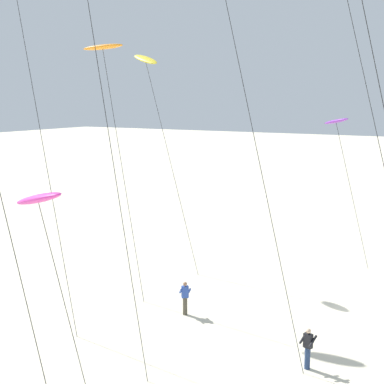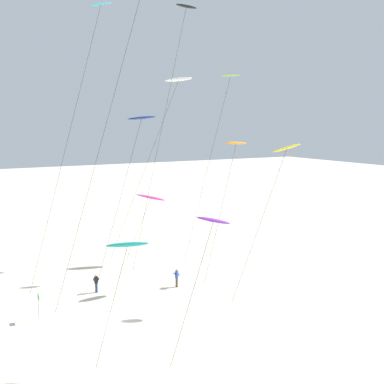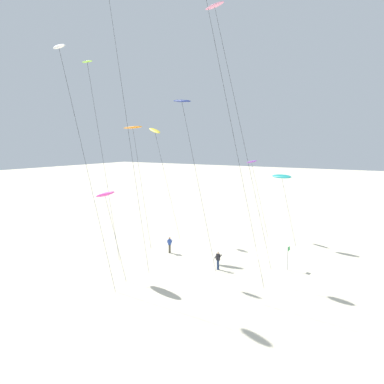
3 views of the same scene
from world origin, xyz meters
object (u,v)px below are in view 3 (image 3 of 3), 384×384
(kite_lime, at_px, (88,70))
(kite_navy, at_px, (182,103))
(kite_purple, at_px, (252,163))
(kite_pink, at_px, (216,13))
(kite_flyer_nearest, at_px, (218,260))
(kite_teal, at_px, (282,177))
(kite_cyan, at_px, (207,1))
(kite_orange, at_px, (133,128))
(kite_white, at_px, (59,49))
(kite_flyer_middle, at_px, (170,245))
(marker_flag, at_px, (288,253))
(kite_yellow, at_px, (155,132))
(kite_magenta, at_px, (105,195))

(kite_lime, bearing_deg, kite_navy, -80.02)
(kite_lime, bearing_deg, kite_purple, -35.61)
(kite_pink, height_order, kite_flyer_nearest, kite_pink)
(kite_teal, relative_size, kite_cyan, 0.32)
(kite_teal, distance_m, kite_flyer_nearest, 14.17)
(kite_orange, height_order, kite_white, kite_white)
(kite_flyer_nearest, distance_m, kite_flyer_middle, 7.19)
(kite_navy, bearing_deg, kite_flyer_middle, 59.57)
(kite_flyer_nearest, bearing_deg, kite_lime, 94.41)
(kite_cyan, relative_size, marker_flag, 11.84)
(kite_yellow, bearing_deg, kite_navy, -131.40)
(kite_orange, xyz_separation_m, kite_teal, (9.10, -13.87, -5.36))
(marker_flag, bearing_deg, kite_flyer_middle, 95.40)
(kite_cyan, xyz_separation_m, kite_flyer_nearest, (0.58, -0.97, -22.33))
(kite_magenta, height_order, kite_flyer_middle, kite_magenta)
(kite_cyan, bearing_deg, kite_orange, 71.21)
(kite_yellow, relative_size, kite_pink, 0.54)
(kite_magenta, xyz_separation_m, kite_pink, (10.41, -5.15, 16.79))
(kite_white, height_order, kite_flyer_middle, kite_white)
(kite_navy, bearing_deg, kite_white, 135.95)
(kite_yellow, bearing_deg, kite_cyan, -126.93)
(kite_white, relative_size, kite_lime, 1.01)
(kite_magenta, bearing_deg, kite_pink, -26.33)
(kite_purple, bearing_deg, kite_flyer_middle, 163.25)
(kite_magenta, bearing_deg, kite_navy, -28.69)
(kite_magenta, xyz_separation_m, kite_lime, (4.89, 6.48, 11.71))
(kite_lime, relative_size, kite_flyer_nearest, 11.79)
(kite_navy, xyz_separation_m, kite_magenta, (-6.67, 3.65, -8.10))
(kite_yellow, bearing_deg, kite_pink, -112.43)
(kite_teal, bearing_deg, kite_purple, 64.26)
(kite_purple, xyz_separation_m, kite_flyer_middle, (-12.42, 3.74, -8.03))
(kite_flyer_middle, bearing_deg, kite_pink, -61.69)
(kite_orange, relative_size, kite_white, 0.66)
(kite_teal, height_order, kite_pink, kite_pink)
(kite_orange, height_order, kite_pink, kite_pink)
(kite_white, bearing_deg, kite_flyer_middle, -27.72)
(kite_cyan, relative_size, kite_flyer_nearest, 14.89)
(kite_purple, xyz_separation_m, kite_flyer_nearest, (-14.62, -3.11, -8.03))
(kite_teal, bearing_deg, kite_flyer_middle, 140.75)
(kite_navy, relative_size, kite_yellow, 1.16)
(kite_orange, bearing_deg, marker_flag, -89.82)
(kite_navy, distance_m, kite_orange, 8.82)
(kite_orange, distance_m, kite_pink, 14.56)
(kite_lime, height_order, kite_pink, kite_pink)
(kite_orange, relative_size, kite_cyan, 0.53)
(kite_white, xyz_separation_m, kite_magenta, (1.03, -3.80, -12.37))
(kite_purple, distance_m, kite_yellow, 12.49)
(kite_flyer_nearest, bearing_deg, kite_purple, 12.00)
(kite_navy, height_order, kite_flyer_nearest, kite_navy)
(kite_purple, xyz_separation_m, kite_teal, (-2.22, -4.60, -1.33))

